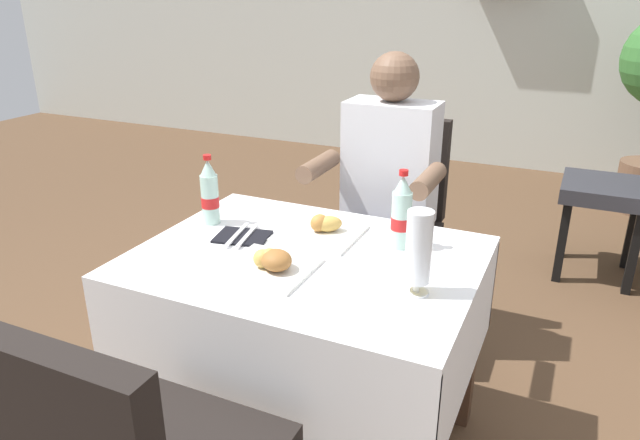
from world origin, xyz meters
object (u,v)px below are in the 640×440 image
object	(u,v)px
seated_diner_far	(385,193)
cola_bottle_secondary	(401,214)
napkin_cutlery_set	(242,236)
background_chair_left	(628,181)
chair_far_diner_seat	(387,219)
main_dining_table	(307,306)
cola_bottle_primary	(210,194)
plate_near_camera	(271,264)
beer_glass_left	(419,250)
plate_far_diner	(322,230)

from	to	relation	value
seated_diner_far	cola_bottle_secondary	distance (m)	0.56
cola_bottle_secondary	napkin_cutlery_set	world-z (taller)	cola_bottle_secondary
seated_diner_far	background_chair_left	world-z (taller)	seated_diner_far
chair_far_diner_seat	seated_diner_far	size ratio (longest dim) A/B	0.77
main_dining_table	background_chair_left	size ratio (longest dim) A/B	1.07
cola_bottle_primary	cola_bottle_secondary	distance (m)	0.66
cola_bottle_primary	cola_bottle_secondary	xyz separation A→B (m)	(0.66, 0.08, 0.00)
plate_near_camera	napkin_cutlery_set	size ratio (longest dim) A/B	1.25
plate_near_camera	background_chair_left	size ratio (longest dim) A/B	0.25
main_dining_table	cola_bottle_secondary	distance (m)	0.42
cola_bottle_primary	background_chair_left	world-z (taller)	background_chair_left
plate_near_camera	chair_far_diner_seat	bearing A→B (deg)	87.16
main_dining_table	napkin_cutlery_set	size ratio (longest dim) A/B	5.27
plate_near_camera	beer_glass_left	distance (m)	0.43
cola_bottle_secondary	plate_near_camera	bearing A→B (deg)	-131.79
plate_far_diner	beer_glass_left	bearing A→B (deg)	-32.79
beer_glass_left	background_chair_left	bearing A→B (deg)	72.92
cola_bottle_secondary	seated_diner_far	bearing A→B (deg)	113.66
chair_far_diner_seat	cola_bottle_secondary	bearing A→B (deg)	-68.39
plate_near_camera	napkin_cutlery_set	distance (m)	0.27
main_dining_table	cola_bottle_secondary	bearing A→B (deg)	36.95
cola_bottle_primary	chair_far_diner_seat	bearing A→B (deg)	58.78
main_dining_table	plate_near_camera	distance (m)	0.25
plate_near_camera	main_dining_table	bearing A→B (deg)	71.75
seated_diner_far	plate_near_camera	world-z (taller)	seated_diner_far
plate_far_diner	cola_bottle_primary	size ratio (longest dim) A/B	1.05
main_dining_table	cola_bottle_secondary	size ratio (longest dim) A/B	4.09
plate_near_camera	cola_bottle_secondary	bearing A→B (deg)	48.21
plate_far_diner	cola_bottle_primary	bearing A→B (deg)	-170.94
main_dining_table	cola_bottle_primary	xyz separation A→B (m)	(-0.42, 0.10, 0.28)
cola_bottle_secondary	chair_far_diner_seat	bearing A→B (deg)	111.61
plate_far_diner	napkin_cutlery_set	distance (m)	0.26
plate_near_camera	plate_far_diner	bearing A→B (deg)	85.82
cola_bottle_secondary	beer_glass_left	bearing A→B (deg)	-64.32
main_dining_table	beer_glass_left	world-z (taller)	beer_glass_left
background_chair_left	napkin_cutlery_set	bearing A→B (deg)	-123.98
chair_far_diner_seat	plate_far_diner	size ratio (longest dim) A/B	3.79
plate_near_camera	cola_bottle_secondary	size ratio (longest dim) A/B	0.97
main_dining_table	chair_far_diner_seat	bearing A→B (deg)	90.00
plate_near_camera	napkin_cutlery_set	xyz separation A→B (m)	(-0.20, 0.17, -0.02)
plate_far_diner	cola_bottle_primary	xyz separation A→B (m)	(-0.39, -0.06, 0.09)
cola_bottle_secondary	background_chair_left	bearing A→B (deg)	66.40
seated_diner_far	background_chair_left	size ratio (longest dim) A/B	1.30
seated_diner_far	background_chair_left	bearing A→B (deg)	50.77
main_dining_table	plate_near_camera	bearing A→B (deg)	-108.25
main_dining_table	beer_glass_left	size ratio (longest dim) A/B	4.40
cola_bottle_primary	cola_bottle_secondary	world-z (taller)	cola_bottle_secondary
beer_glass_left	napkin_cutlery_set	xyz separation A→B (m)	(-0.62, 0.12, -0.12)
chair_far_diner_seat	plate_near_camera	xyz separation A→B (m)	(-0.05, -0.93, 0.19)
plate_far_diner	background_chair_left	size ratio (longest dim) A/B	0.26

